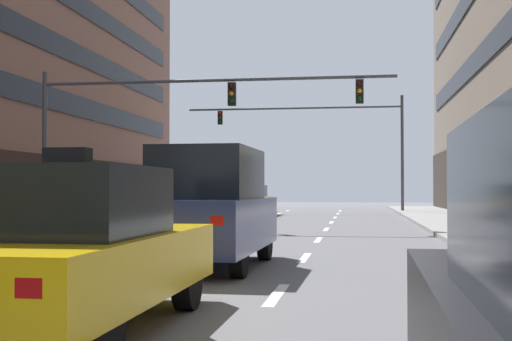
% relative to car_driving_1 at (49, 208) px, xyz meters
% --- Properties ---
extents(ground_plane, '(120.00, 120.00, 0.00)m').
position_rel_car_driving_1_xyz_m(ground_plane, '(5.14, -8.05, -0.85)').
color(ground_plane, slate).
extents(lane_stripe_l1_s4, '(0.16, 2.00, 0.01)m').
position_rel_car_driving_1_xyz_m(lane_stripe_l1_s4, '(1.74, -6.05, -0.84)').
color(lane_stripe_l1_s4, silver).
rests_on(lane_stripe_l1_s4, ground).
extents(lane_stripe_l1_s5, '(0.16, 2.00, 0.01)m').
position_rel_car_driving_1_xyz_m(lane_stripe_l1_s5, '(1.74, -1.05, -0.84)').
color(lane_stripe_l1_s5, silver).
rests_on(lane_stripe_l1_s5, ground).
extents(lane_stripe_l1_s6, '(0.16, 2.00, 0.01)m').
position_rel_car_driving_1_xyz_m(lane_stripe_l1_s6, '(1.74, 3.95, -0.84)').
color(lane_stripe_l1_s6, silver).
rests_on(lane_stripe_l1_s6, ground).
extents(lane_stripe_l1_s7, '(0.16, 2.00, 0.01)m').
position_rel_car_driving_1_xyz_m(lane_stripe_l1_s7, '(1.74, 8.95, -0.84)').
color(lane_stripe_l1_s7, silver).
rests_on(lane_stripe_l1_s7, ground).
extents(lane_stripe_l1_s8, '(0.16, 2.00, 0.01)m').
position_rel_car_driving_1_xyz_m(lane_stripe_l1_s8, '(1.74, 13.95, -0.84)').
color(lane_stripe_l1_s8, silver).
rests_on(lane_stripe_l1_s8, ground).
extents(lane_stripe_l1_s9, '(0.16, 2.00, 0.01)m').
position_rel_car_driving_1_xyz_m(lane_stripe_l1_s9, '(1.74, 18.95, -0.84)').
color(lane_stripe_l1_s9, silver).
rests_on(lane_stripe_l1_s9, ground).
extents(lane_stripe_l1_s10, '(0.16, 2.00, 0.01)m').
position_rel_car_driving_1_xyz_m(lane_stripe_l1_s10, '(1.74, 23.95, -0.84)').
color(lane_stripe_l1_s10, silver).
rests_on(lane_stripe_l1_s10, ground).
extents(lane_stripe_l2_s3, '(0.16, 2.00, 0.01)m').
position_rel_car_driving_1_xyz_m(lane_stripe_l2_s3, '(5.14, -11.05, -0.84)').
color(lane_stripe_l2_s3, silver).
rests_on(lane_stripe_l2_s3, ground).
extents(lane_stripe_l2_s4, '(0.16, 2.00, 0.01)m').
position_rel_car_driving_1_xyz_m(lane_stripe_l2_s4, '(5.14, -6.05, -0.84)').
color(lane_stripe_l2_s4, silver).
rests_on(lane_stripe_l2_s4, ground).
extents(lane_stripe_l2_s5, '(0.16, 2.00, 0.01)m').
position_rel_car_driving_1_xyz_m(lane_stripe_l2_s5, '(5.14, -1.05, -0.84)').
color(lane_stripe_l2_s5, silver).
rests_on(lane_stripe_l2_s5, ground).
extents(lane_stripe_l2_s6, '(0.16, 2.00, 0.01)m').
position_rel_car_driving_1_xyz_m(lane_stripe_l2_s6, '(5.14, 3.95, -0.84)').
color(lane_stripe_l2_s6, silver).
rests_on(lane_stripe_l2_s6, ground).
extents(lane_stripe_l2_s7, '(0.16, 2.00, 0.01)m').
position_rel_car_driving_1_xyz_m(lane_stripe_l2_s7, '(5.14, 8.95, -0.84)').
color(lane_stripe_l2_s7, silver).
rests_on(lane_stripe_l2_s7, ground).
extents(lane_stripe_l2_s8, '(0.16, 2.00, 0.01)m').
position_rel_car_driving_1_xyz_m(lane_stripe_l2_s8, '(5.14, 13.95, -0.84)').
color(lane_stripe_l2_s8, silver).
rests_on(lane_stripe_l2_s8, ground).
extents(lane_stripe_l2_s9, '(0.16, 2.00, 0.01)m').
position_rel_car_driving_1_xyz_m(lane_stripe_l2_s9, '(5.14, 18.95, -0.84)').
color(lane_stripe_l2_s9, silver).
rests_on(lane_stripe_l2_s9, ground).
extents(lane_stripe_l2_s10, '(0.16, 2.00, 0.01)m').
position_rel_car_driving_1_xyz_m(lane_stripe_l2_s10, '(5.14, 23.95, -0.84)').
color(lane_stripe_l2_s10, silver).
rests_on(lane_stripe_l2_s10, ground).
extents(lane_stripe_l3_s3, '(0.16, 2.00, 0.01)m').
position_rel_car_driving_1_xyz_m(lane_stripe_l3_s3, '(8.53, -11.05, -0.84)').
color(lane_stripe_l3_s3, silver).
rests_on(lane_stripe_l3_s3, ground).
extents(lane_stripe_l3_s4, '(0.16, 2.00, 0.01)m').
position_rel_car_driving_1_xyz_m(lane_stripe_l3_s4, '(8.53, -6.05, -0.84)').
color(lane_stripe_l3_s4, silver).
rests_on(lane_stripe_l3_s4, ground).
extents(lane_stripe_l3_s5, '(0.16, 2.00, 0.01)m').
position_rel_car_driving_1_xyz_m(lane_stripe_l3_s5, '(8.53, -1.05, -0.84)').
color(lane_stripe_l3_s5, silver).
rests_on(lane_stripe_l3_s5, ground).
extents(lane_stripe_l3_s6, '(0.16, 2.00, 0.01)m').
position_rel_car_driving_1_xyz_m(lane_stripe_l3_s6, '(8.53, 3.95, -0.84)').
color(lane_stripe_l3_s6, silver).
rests_on(lane_stripe_l3_s6, ground).
extents(lane_stripe_l3_s7, '(0.16, 2.00, 0.01)m').
position_rel_car_driving_1_xyz_m(lane_stripe_l3_s7, '(8.53, 8.95, -0.84)').
color(lane_stripe_l3_s7, silver).
rests_on(lane_stripe_l3_s7, ground).
extents(lane_stripe_l3_s8, '(0.16, 2.00, 0.01)m').
position_rel_car_driving_1_xyz_m(lane_stripe_l3_s8, '(8.53, 13.95, -0.84)').
color(lane_stripe_l3_s8, silver).
rests_on(lane_stripe_l3_s8, ground).
extents(lane_stripe_l3_s9, '(0.16, 2.00, 0.01)m').
position_rel_car_driving_1_xyz_m(lane_stripe_l3_s9, '(8.53, 18.95, -0.84)').
color(lane_stripe_l3_s9, silver).
rests_on(lane_stripe_l3_s9, ground).
extents(lane_stripe_l3_s10, '(0.16, 2.00, 0.01)m').
position_rel_car_driving_1_xyz_m(lane_stripe_l3_s10, '(8.53, 23.95, -0.84)').
color(lane_stripe_l3_s10, silver).
rests_on(lane_stripe_l3_s10, ground).
extents(car_driving_1, '(1.99, 4.62, 1.72)m').
position_rel_car_driving_1_xyz_m(car_driving_1, '(0.00, 0.00, 0.00)').
color(car_driving_1, black).
rests_on(car_driving_1, ground).
extents(car_driving_2, '(2.06, 4.54, 1.67)m').
position_rel_car_driving_1_xyz_m(car_driving_2, '(3.37, 11.58, -0.02)').
color(car_driving_2, black).
rests_on(car_driving_2, ground).
extents(taxi_driving_3, '(1.90, 4.46, 1.85)m').
position_rel_car_driving_1_xyz_m(taxi_driving_3, '(6.79, -13.75, -0.03)').
color(taxi_driving_3, black).
rests_on(taxi_driving_3, ground).
extents(car_driving_4, '(1.97, 4.55, 2.19)m').
position_rel_car_driving_1_xyz_m(car_driving_4, '(6.93, -8.02, 0.24)').
color(car_driving_4, black).
rests_on(car_driving_4, ground).
extents(taxi_driving_5, '(1.82, 4.18, 1.72)m').
position_rel_car_driving_1_xyz_m(taxi_driving_5, '(0.08, 8.13, -0.08)').
color(taxi_driving_5, black).
rests_on(taxi_driving_5, ground).
extents(taxi_driving_6, '(1.97, 4.47, 1.84)m').
position_rel_car_driving_1_xyz_m(taxi_driving_6, '(3.31, 20.63, -0.03)').
color(taxi_driving_6, black).
rests_on(taxi_driving_6, ground).
extents(traffic_signal_0, '(13.17, 0.35, 5.72)m').
position_rel_car_driving_1_xyz_m(traffic_signal_0, '(2.95, 3.88, 3.54)').
color(traffic_signal_0, '#4C4C51').
rests_on(traffic_signal_0, sidewalk_left).
extents(traffic_signal_1, '(13.25, 0.35, 6.94)m').
position_rel_car_driving_1_xyz_m(traffic_signal_1, '(8.12, 21.44, 4.19)').
color(traffic_signal_1, '#4C4C51').
rests_on(traffic_signal_1, sidewalk_right).
extents(pedestrian_0, '(0.43, 0.37, 1.59)m').
position_rel_car_driving_1_xyz_m(pedestrian_0, '(14.22, 6.07, 0.21)').
color(pedestrian_0, '#383D59').
rests_on(pedestrian_0, sidewalk_right).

